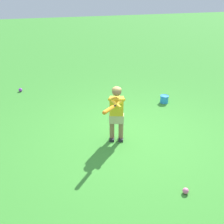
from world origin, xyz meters
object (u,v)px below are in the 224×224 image
(child_batter, at_px, (116,110))
(play_ball_by_bucket, at_px, (20,90))
(play_ball_center_lawn, at_px, (186,191))
(toy_bucket, at_px, (164,99))

(child_batter, distance_m, play_ball_by_bucket, 3.68)
(play_ball_center_lawn, relative_size, play_ball_by_bucket, 0.92)
(play_ball_center_lawn, xyz_separation_m, play_ball_by_bucket, (-2.34, 4.79, 0.00))
(play_ball_by_bucket, height_order, toy_bucket, toy_bucket)
(child_batter, xyz_separation_m, toy_bucket, (1.68, 1.37, -0.55))
(play_ball_center_lawn, height_order, toy_bucket, toy_bucket)
(play_ball_center_lawn, relative_size, toy_bucket, 0.42)
(play_ball_by_bucket, bearing_deg, toy_bucket, -27.11)
(play_ball_center_lawn, bearing_deg, play_ball_by_bucket, 116.06)
(child_batter, relative_size, play_ball_by_bucket, 10.95)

